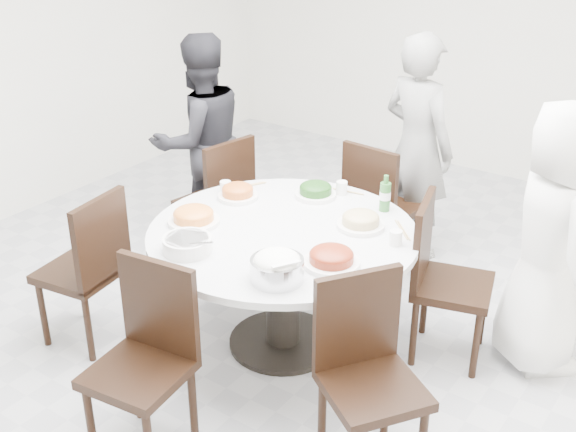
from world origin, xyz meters
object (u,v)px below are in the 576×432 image
Objects in this scene: chair_se at (374,385)px; chair_n at (384,206)px; chair_nw at (213,200)px; chair_ne at (454,283)px; beverage_bottle at (385,193)px; soup_bowl at (187,245)px; dining_table at (283,289)px; rice_bowl at (277,270)px; diner_middle at (417,148)px; chair_sw at (80,268)px; diner_left at (200,141)px; chair_s at (138,369)px; diner_right at (552,239)px.

chair_n is at bearing 61.00° from chair_se.
chair_se is (1.89, -1.11, 0.00)m from chair_nw.
beverage_bottle is at bearing 64.25° from chair_ne.
soup_bowl is 1.17× the size of beverage_bottle.
soup_bowl is (-0.27, -0.48, 0.41)m from dining_table.
diner_middle is at bearing 96.23° from rice_bowl.
rice_bowl reaches higher than soup_bowl.
chair_sw is 0.59× the size of diner_middle.
dining_table is at bearing 94.46° from chair_n.
chair_ne and chair_nw have the same top height.
chair_n is 1.18m from chair_nw.
chair_nw is at bearing 36.36° from chair_n.
chair_nw is 0.61× the size of diner_left.
chair_s is at bearing 102.76° from diner_middle.
chair_n reaches higher than dining_table.
diner_middle reaches higher than diner_left.
diner_middle is at bearing 144.91° from chair_sw.
dining_table is 1.58× the size of chair_sw.
soup_bowl is (-1.10, -0.95, 0.31)m from chair_ne.
chair_se is (1.89, 0.05, 0.00)m from chair_sw.
diner_middle reaches higher than chair_sw.
diner_middle is 2.01m from soup_bowl.
diner_left reaches higher than chair_se.
chair_n is at bearing 81.12° from chair_s.
chair_se is at bearing -32.15° from dining_table.
chair_n reaches higher than rice_bowl.
chair_n is 0.61× the size of diner_left.
soup_bowl is 1.20m from beverage_bottle.
diner_left is at bearing -118.05° from chair_nw.
dining_table is at bearing 82.72° from diner_right.
chair_ne is 0.64m from beverage_bottle.
beverage_bottle is at bearing 87.60° from rice_bowl.
diner_middle is (1.06, 0.95, 0.33)m from chair_nw.
beverage_bottle is (-0.57, 1.12, 0.38)m from chair_se.
chair_n is (-0.81, 0.68, 0.00)m from chair_ne.
chair_sw is 3.68× the size of soup_bowl.
chair_n is 1.65m from rice_bowl.
chair_n is 0.62× the size of diner_right.
rice_bowl is at bearing 55.79° from chair_s.
chair_n is 0.59× the size of diner_middle.
chair_ne is 3.63× the size of rice_bowl.
chair_sw reaches higher than dining_table.
diner_left is at bearing 142.10° from rice_bowl.
chair_ne is 1.12m from rice_bowl.
chair_s is at bearing -102.61° from beverage_bottle.
beverage_bottle is at bearing 120.39° from diner_middle.
beverage_bottle reaches higher than chair_se.
chair_s is at bearing 107.25° from diner_right.
dining_table is 0.98× the size of diner_right.
diner_right is 0.94m from beverage_bottle.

